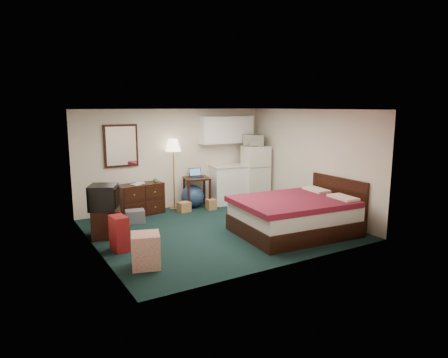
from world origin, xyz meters
TOP-DOWN VIEW (x-y plane):
  - floor at (0.00, 0.00)m, footprint 5.00×4.50m
  - ceiling at (0.00, 0.00)m, footprint 5.00×4.50m
  - walls at (0.00, 0.00)m, footprint 5.01×4.51m
  - mirror at (-1.35, 2.22)m, footprint 0.80×0.06m
  - upper_cabinets at (1.45, 2.08)m, footprint 1.50×0.35m
  - headboard at (2.46, -1.00)m, footprint 0.06×1.56m
  - dresser at (-1.02, 1.98)m, footprint 1.16×0.66m
  - floor_lamp at (-0.10, 2.05)m, footprint 0.41×0.41m
  - desk at (0.47, 1.93)m, footprint 0.74×0.74m
  - exercise_ball at (0.37, 1.96)m, footprint 0.59×0.59m
  - kitchen_counter at (1.42, 1.91)m, footprint 1.01×0.83m
  - fridge at (2.13, 1.68)m, footprint 0.73×0.73m
  - bed at (1.21, -1.00)m, footprint 2.37×1.92m
  - tv_stand at (-2.14, 0.74)m, footprint 0.69×0.73m
  - suitcase at (-2.15, -0.19)m, footprint 0.28×0.41m
  - retail_box at (-1.99, -1.15)m, footprint 0.56×0.56m
  - file_bin at (-1.35, 1.36)m, footprint 0.46×0.38m
  - cardboard_box_a at (-0.01, 1.67)m, footprint 0.31×0.27m
  - cardboard_box_b at (0.68, 1.55)m, footprint 0.24×0.27m
  - laptop at (0.48, 1.95)m, footprint 0.36×0.31m
  - crt_tv at (-2.17, 0.72)m, footprint 0.73×0.75m
  - microwave at (2.04, 1.70)m, footprint 0.62×0.52m
  - book_a at (-1.21, 1.88)m, footprint 0.17×0.06m
  - book_b at (-1.08, 2.01)m, footprint 0.19×0.06m
  - mug at (-0.62, 1.98)m, footprint 0.12×0.10m

SIDE VIEW (x-z plane):
  - floor at x=0.00m, z-range -0.01..0.01m
  - cardboard_box_a at x=-0.01m, z-range 0.00..0.24m
  - cardboard_box_b at x=0.68m, z-range 0.00..0.26m
  - file_bin at x=-1.35m, z-range 0.00..0.29m
  - retail_box at x=-1.99m, z-range 0.00..0.56m
  - tv_stand at x=-2.14m, z-range 0.00..0.56m
  - exercise_ball at x=0.37m, z-range 0.00..0.58m
  - suitcase at x=-2.15m, z-range 0.00..0.64m
  - bed at x=1.21m, z-range 0.00..0.71m
  - dresser at x=-1.02m, z-range 0.00..0.75m
  - desk at x=0.47m, z-range 0.00..0.78m
  - kitchen_counter at x=1.42m, z-range 0.00..1.00m
  - headboard at x=2.46m, z-range 0.05..1.05m
  - fridge at x=2.13m, z-range 0.00..1.52m
  - mug at x=-0.62m, z-range 0.75..0.86m
  - crt_tv at x=-2.17m, z-range 0.56..1.05m
  - book_a at x=-1.21m, z-range 0.75..0.99m
  - book_b at x=-1.08m, z-range 0.75..1.00m
  - floor_lamp at x=-0.10m, z-range 0.00..1.77m
  - laptop at x=0.48m, z-range 0.78..0.99m
  - walls at x=0.00m, z-range 0.00..2.50m
  - mirror at x=-1.35m, z-range 1.15..2.15m
  - microwave at x=2.04m, z-range 1.52..1.89m
  - upper_cabinets at x=1.45m, z-range 1.60..2.30m
  - ceiling at x=0.00m, z-range 2.50..2.50m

